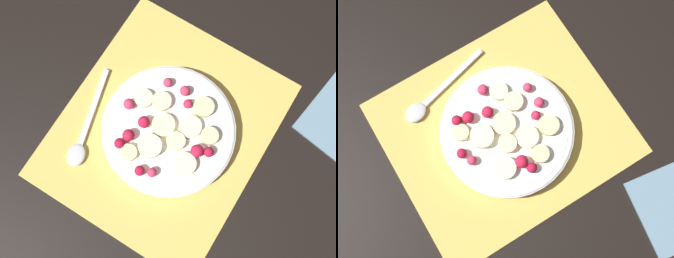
% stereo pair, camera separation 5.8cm
% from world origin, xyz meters
% --- Properties ---
extents(ground_plane, '(3.00, 3.00, 0.00)m').
position_xyz_m(ground_plane, '(0.00, 0.00, 0.00)').
color(ground_plane, black).
extents(placemat, '(0.37, 0.32, 0.01)m').
position_xyz_m(placemat, '(0.00, 0.00, 0.00)').
color(placemat, '#E0B251').
rests_on(placemat, ground_plane).
extents(fruit_bowl, '(0.21, 0.21, 0.04)m').
position_xyz_m(fruit_bowl, '(-0.00, -0.01, 0.02)').
color(fruit_bowl, white).
rests_on(fruit_bowl, placemat).
extents(spoon, '(0.17, 0.06, 0.01)m').
position_xyz_m(spoon, '(-0.08, 0.10, 0.01)').
color(spoon, silver).
rests_on(spoon, placemat).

